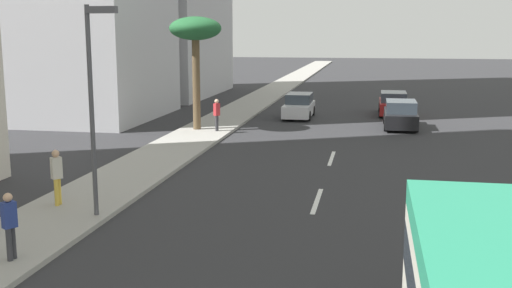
% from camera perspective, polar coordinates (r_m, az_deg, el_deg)
% --- Properties ---
extents(ground_plane, '(198.00, 198.00, 0.00)m').
position_cam_1_polar(ground_plane, '(36.62, 7.89, 1.37)').
color(ground_plane, '#2D2D30').
extents(sidewalk_right, '(162.00, 3.14, 0.15)m').
position_cam_1_polar(sidewalk_right, '(37.73, -3.67, 1.83)').
color(sidewalk_right, '#9E9B93').
rests_on(sidewalk_right, ground_plane).
extents(lane_stripe_mid, '(3.20, 0.16, 0.01)m').
position_cam_1_polar(lane_stripe_mid, '(21.08, 5.63, -5.22)').
color(lane_stripe_mid, silver).
rests_on(lane_stripe_mid, ground_plane).
extents(lane_stripe_far, '(3.20, 0.16, 0.01)m').
position_cam_1_polar(lane_stripe_far, '(28.09, 6.97, -1.31)').
color(lane_stripe_far, silver).
rests_on(lane_stripe_far, ground_plane).
extents(car_lead, '(4.64, 1.92, 1.64)m').
position_cam_1_polar(car_lead, '(37.56, 13.15, 2.62)').
color(car_lead, black).
rests_on(car_lead, ground_plane).
extents(car_third, '(4.42, 1.81, 1.59)m').
position_cam_1_polar(car_third, '(41.09, 3.98, 3.48)').
color(car_third, silver).
rests_on(car_third, ground_plane).
extents(car_fourth, '(4.71, 1.90, 1.59)m').
position_cam_1_polar(car_fourth, '(43.35, 12.50, 3.62)').
color(car_fourth, '#A51E1E').
rests_on(car_fourth, ground_plane).
extents(pedestrian_near_lamp, '(0.39, 0.38, 1.80)m').
position_cam_1_polar(pedestrian_near_lamp, '(20.72, -17.85, -2.68)').
color(pedestrian_near_lamp, gold).
rests_on(pedestrian_near_lamp, sidewalk_right).
extents(pedestrian_mid_block, '(0.39, 0.35, 1.78)m').
position_cam_1_polar(pedestrian_mid_block, '(34.60, -3.63, 2.84)').
color(pedestrian_mid_block, '#333338').
rests_on(pedestrian_mid_block, sidewalk_right).
extents(pedestrian_by_tree, '(0.39, 0.36, 1.68)m').
position_cam_1_polar(pedestrian_by_tree, '(16.22, -21.71, -6.78)').
color(pedestrian_by_tree, '#333338').
rests_on(pedestrian_by_tree, sidewalk_right).
extents(palm_tree, '(2.89, 2.89, 6.30)m').
position_cam_1_polar(palm_tree, '(35.03, -5.59, 10.14)').
color(palm_tree, brown).
rests_on(palm_tree, sidewalk_right).
extents(street_lamp, '(0.24, 0.97, 6.24)m').
position_cam_1_polar(street_lamp, '(18.79, -14.65, 5.13)').
color(street_lamp, '#4C4C51').
rests_on(street_lamp, sidewalk_right).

